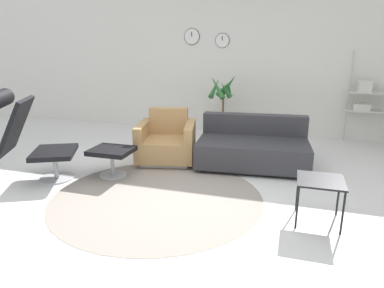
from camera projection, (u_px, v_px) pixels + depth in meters
name	position (u px, v px, depth m)	size (l,w,h in m)	color
ground_plane	(186.00, 191.00, 4.12)	(12.00, 12.00, 0.00)	white
wall_back	(235.00, 61.00, 6.63)	(12.00, 0.09, 2.80)	silver
round_rug	(157.00, 196.00, 3.96)	(2.42, 2.42, 0.01)	gray
lounge_chair	(23.00, 128.00, 4.25)	(1.10, 0.94, 1.16)	#BCBCC1
ottoman	(112.00, 155.00, 4.53)	(0.54, 0.46, 0.38)	#BCBCC1
armchair_red	(167.00, 143.00, 5.15)	(0.98, 0.96, 0.76)	silver
couch_low	(253.00, 149.00, 4.95)	(1.62, 1.07, 0.69)	black
side_table	(320.00, 184.00, 3.29)	(0.44, 0.44, 0.44)	black
potted_plant	(222.00, 113.00, 6.38)	(0.54, 0.55, 1.21)	brown
shelf_unit	(382.00, 100.00, 5.83)	(1.35, 0.28, 1.61)	#BCBCC1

